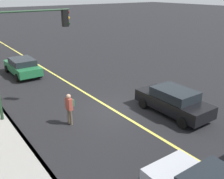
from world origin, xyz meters
The scene contains 7 objects.
ground centered at (0.00, 0.00, 0.00)m, with size 200.00×200.00×0.00m, color black.
curb_edge centered at (0.00, 5.27, 0.07)m, with size 80.00×0.16×0.15m, color slate.
lane_stripe_center centered at (0.00, 0.00, 0.01)m, with size 80.00×0.16×0.01m, color #D8CC4C.
car_black centered at (-2.19, -2.44, 0.77)m, with size 4.42×1.95×1.46m.
car_green centered at (9.77, 2.09, 0.73)m, with size 4.40×1.98×1.37m.
pedestrian_with_backpack centered at (0.03, 2.79, 0.98)m, with size 0.41×0.38×1.67m.
traffic_light_mast centered at (2.34, 3.97, 4.01)m, with size 0.28×4.31×5.83m.
Camera 1 is at (-10.97, 8.02, 6.53)m, focal length 41.79 mm.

